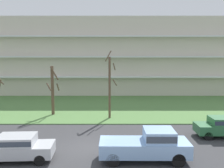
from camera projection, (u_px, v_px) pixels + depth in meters
name	position (u px, v px, depth m)	size (l,w,h in m)	color
ground	(87.00, 148.00, 17.58)	(160.00, 160.00, 0.00)	#38383A
grass_lawn_strip	(99.00, 107.00, 31.48)	(80.00, 16.00, 0.08)	#547F42
apartment_building	(103.00, 56.00, 45.47)	(54.42, 14.54, 12.20)	beige
tree_left	(53.00, 90.00, 26.93)	(1.38, 1.35, 5.24)	brown
tree_center	(111.00, 86.00, 25.41)	(1.23, 1.22, 6.84)	brown
sedan_silver_near_left	(18.00, 147.00, 15.50)	(4.49, 2.04, 1.57)	#B7BABF
pickup_blue_center_left	(149.00, 144.00, 15.46)	(5.42, 2.04, 1.95)	#8CB2E0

